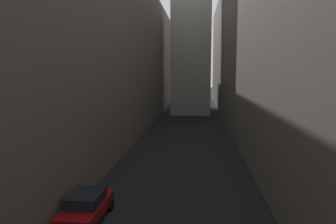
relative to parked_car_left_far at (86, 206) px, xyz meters
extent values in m
plane|color=black|center=(4.40, 23.70, -0.80)|extent=(264.00, 264.00, 0.00)
cube|color=#60594F|center=(-8.34, 25.70, 9.32)|extent=(14.48, 108.00, 20.24)
cube|color=#60594F|center=(17.74, 25.70, 10.76)|extent=(15.68, 108.00, 23.12)
cube|color=maroon|center=(0.00, 0.01, -0.16)|extent=(1.82, 4.32, 0.64)
cube|color=black|center=(0.00, -0.03, 0.45)|extent=(1.68, 2.21, 0.58)
cylinder|color=black|center=(-0.91, 1.48, -0.48)|extent=(0.22, 0.64, 0.64)
cylinder|color=black|center=(0.91, 1.48, -0.48)|extent=(0.22, 0.64, 0.64)
camera|label=1|loc=(5.75, -15.83, 6.93)|focal=34.95mm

